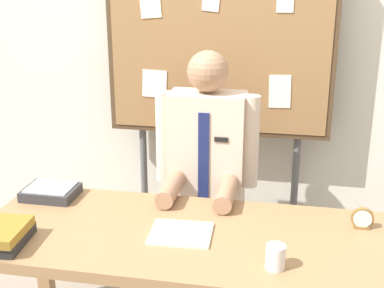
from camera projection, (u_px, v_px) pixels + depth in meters
back_wall at (223, 50)px, 3.17m from camera, size 6.40×0.08×2.70m
desk at (184, 249)px, 2.30m from camera, size 1.84×0.76×0.72m
person at (206, 190)px, 2.84m from camera, size 0.55×0.56×1.43m
bulletin_board at (219, 48)px, 2.97m from camera, size 1.32×0.09×1.95m
book_stack at (4, 235)px, 2.16m from camera, size 0.20×0.27×0.09m
open_notebook at (181, 233)px, 2.25m from camera, size 0.28×0.24×0.01m
desk_clock at (362, 219)px, 2.30m from camera, size 0.10×0.04×0.10m
coffee_mug at (275, 257)px, 1.99m from camera, size 0.08×0.08×0.10m
paper_tray at (51, 192)px, 2.62m from camera, size 0.26×0.20×0.06m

